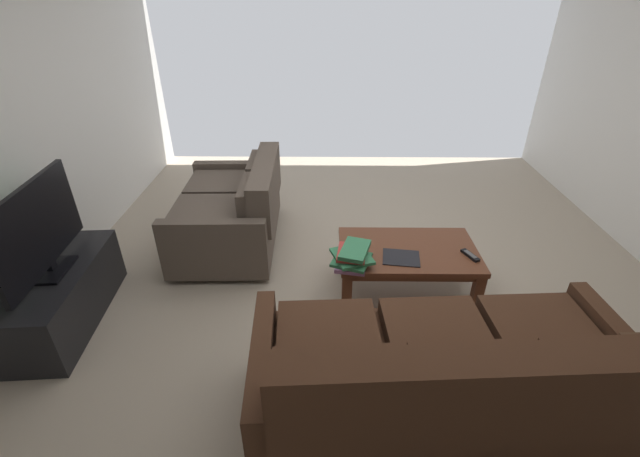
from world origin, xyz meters
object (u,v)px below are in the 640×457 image
loose_magazine (401,258)px  flat_tv (37,230)px  sofa_main (444,382)px  book_stack (352,256)px  coffee_table (407,256)px  tv_remote (470,255)px  loveseat_near (234,210)px  tv_stand (63,296)px

loose_magazine → flat_tv: bearing=-77.2°
flat_tv → sofa_main: bearing=161.1°
loose_magazine → sofa_main: bearing=10.6°
loose_magazine → book_stack: bearing=-70.7°
sofa_main → coffee_table: size_ratio=1.94×
book_stack → tv_remote: (-0.86, -0.10, -0.05)m
tv_remote → flat_tv: bearing=4.9°
loveseat_near → tv_remote: loveseat_near is taller
flat_tv → loose_magazine: flat_tv is taller
tv_stand → book_stack: bearing=-175.9°
sofa_main → coffee_table: (-0.02, -1.18, -0.02)m
tv_remote → loose_magazine: tv_remote is taller
sofa_main → tv_stand: bearing=-18.9°
sofa_main → tv_stand: sofa_main is taller
flat_tv → tv_stand: bearing=-69.4°
coffee_table → tv_stand: size_ratio=0.91×
sofa_main → loose_magazine: sofa_main is taller
loveseat_near → loose_magazine: bearing=148.3°
book_stack → tv_stand: bearing=4.1°
tv_stand → loose_magazine: (-2.39, -0.22, 0.20)m
loveseat_near → coffee_table: size_ratio=1.31×
loveseat_near → flat_tv: 1.53m
coffee_table → flat_tv: 2.52m
sofa_main → tv_stand: (2.44, -0.84, -0.15)m
loveseat_near → book_stack: (-1.01, 0.92, 0.13)m
coffee_table → tv_stand: 2.49m
coffee_table → tv_stand: bearing=7.9°
sofa_main → tv_remote: size_ratio=12.03×
flat_tv → book_stack: bearing=-175.9°
sofa_main → tv_stand: 2.59m
tv_remote → loveseat_near: bearing=-23.7°
book_stack → sofa_main: bearing=112.8°
tv_remote → loose_magazine: 0.50m
loveseat_near → tv_stand: loveseat_near is taller
flat_tv → tv_remote: flat_tv is taller
coffee_table → loose_magazine: size_ratio=3.90×
book_stack → loose_magazine: size_ratio=1.27×
coffee_table → loose_magazine: bearing=59.7°
coffee_table → loose_magazine: (0.07, 0.13, 0.07)m
coffee_table → flat_tv: (2.46, 0.34, 0.41)m
loveseat_near → loose_magazine: size_ratio=5.12×
tv_stand → sofa_main: bearing=161.1°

